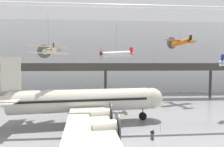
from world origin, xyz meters
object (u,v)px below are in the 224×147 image
object	(u,v)px
suspended_plane_silver_racer	(116,54)
info_sign_pedestal	(152,136)
suspended_plane_orange_highwing	(181,42)
airliner_silver_main	(82,101)
stanchion_barrier	(160,129)
suspended_plane_cream_biplane	(49,51)

from	to	relation	value
suspended_plane_silver_racer	info_sign_pedestal	xyz separation A→B (m)	(3.14, -15.21, -11.04)
suspended_plane_orange_highwing	info_sign_pedestal	world-z (taller)	suspended_plane_orange_highwing
airliner_silver_main	stanchion_barrier	world-z (taller)	airliner_silver_main
suspended_plane_silver_racer	stanchion_barrier	size ratio (longest dim) A/B	8.01
suspended_plane_cream_biplane	suspended_plane_silver_racer	bearing A→B (deg)	-97.10
suspended_plane_cream_biplane	info_sign_pedestal	size ratio (longest dim) A/B	6.12
suspended_plane_orange_highwing	suspended_plane_silver_racer	xyz separation A→B (m)	(-16.67, -6.13, -3.34)
suspended_plane_silver_racer	stanchion_barrier	xyz separation A→B (m)	(5.02, -12.86, -11.17)
suspended_plane_orange_highwing	airliner_silver_main	bearing A→B (deg)	104.37
airliner_silver_main	suspended_plane_cream_biplane	xyz separation A→B (m)	(-5.77, 2.67, 8.16)
stanchion_barrier	suspended_plane_cream_biplane	bearing A→B (deg)	157.99
suspended_plane_orange_highwing	stanchion_barrier	bearing A→B (deg)	130.32
suspended_plane_cream_biplane	suspended_plane_orange_highwing	world-z (taller)	suspended_plane_orange_highwing
suspended_plane_silver_racer	stanchion_barrier	world-z (taller)	suspended_plane_silver_racer
suspended_plane_orange_highwing	info_sign_pedestal	bearing A→B (deg)	129.46
suspended_plane_silver_racer	info_sign_pedestal	bearing A→B (deg)	100.70
suspended_plane_silver_racer	suspended_plane_orange_highwing	bearing A→B (deg)	-160.76
airliner_silver_main	suspended_plane_orange_highwing	world-z (taller)	suspended_plane_orange_highwing
suspended_plane_cream_biplane	stanchion_barrier	size ratio (longest dim) A/B	7.04
suspended_plane_silver_racer	stanchion_barrier	distance (m)	17.76
suspended_plane_silver_racer	airliner_silver_main	bearing A→B (deg)	52.36
suspended_plane_cream_biplane	info_sign_pedestal	world-z (taller)	suspended_plane_cream_biplane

